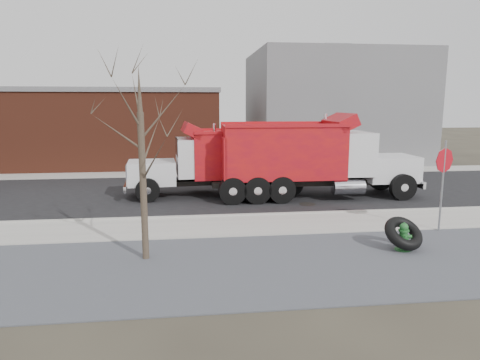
{
  "coord_description": "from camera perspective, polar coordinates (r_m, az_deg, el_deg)",
  "views": [
    {
      "loc": [
        -1.98,
        -14.04,
        4.2
      ],
      "look_at": [
        -0.08,
        1.66,
        1.4
      ],
      "focal_mm": 32.0,
      "sensor_mm": 36.0,
      "label": 1
    }
  ],
  "objects": [
    {
      "name": "gravel_verge",
      "position": [
        11.51,
        3.54,
        -11.3
      ],
      "size": [
        60.0,
        5.0,
        0.03
      ],
      "primitive_type": "cube",
      "color": "slate",
      "rests_on": "ground"
    },
    {
      "name": "sidewalk",
      "position": [
        15.01,
        0.94,
        -6.09
      ],
      "size": [
        60.0,
        2.5,
        0.06
      ],
      "primitive_type": "cube",
      "color": "#9E9B93",
      "rests_on": "ground"
    },
    {
      "name": "truck_tire",
      "position": [
        13.4,
        20.96,
        -6.64
      ],
      "size": [
        1.39,
        1.35,
        0.96
      ],
      "color": "black",
      "rests_on": "ground"
    },
    {
      "name": "dump_truck_red_b",
      "position": [
        19.95,
        -2.4,
        2.88
      ],
      "size": [
        8.03,
        2.84,
        3.37
      ],
      "rotation": [
        0.0,
        0.0,
        3.22
      ],
      "color": "black",
      "rests_on": "ground"
    },
    {
      "name": "stop_sign",
      "position": [
        15.51,
        25.5,
        1.14
      ],
      "size": [
        0.79,
        0.32,
        3.06
      ],
      "rotation": [
        0.0,
        0.0,
        -0.03
      ],
      "color": "gray",
      "rests_on": "ground"
    },
    {
      "name": "dump_truck_red_a",
      "position": [
        19.59,
        9.13,
        3.2
      ],
      "size": [
        9.36,
        2.62,
        3.76
      ],
      "rotation": [
        0.0,
        0.0,
        -0.01
      ],
      "color": "black",
      "rests_on": "ground"
    },
    {
      "name": "far_sidewalk",
      "position": [
        26.44,
        -2.53,
        0.95
      ],
      "size": [
        60.0,
        2.0,
        0.06
      ],
      "primitive_type": "cube",
      "color": "#9E9B93",
      "rests_on": "ground"
    },
    {
      "name": "ground",
      "position": [
        14.78,
        1.07,
        -6.47
      ],
      "size": [
        120.0,
        120.0,
        0.0
      ],
      "primitive_type": "plane",
      "color": "#383328",
      "rests_on": "ground"
    },
    {
      "name": "fire_hydrant",
      "position": [
        13.34,
        20.95,
        -7.24
      ],
      "size": [
        0.48,
        0.47,
        0.85
      ],
      "rotation": [
        0.0,
        0.0,
        -0.14
      ],
      "color": "#286B38",
      "rests_on": "ground"
    },
    {
      "name": "building_brick",
      "position": [
        32.09,
        -21.53,
        6.59
      ],
      "size": [
        20.2,
        8.2,
        5.3
      ],
      "color": "brown",
      "rests_on": "ground"
    },
    {
      "name": "road",
      "position": [
        20.86,
        -1.33,
        -1.55
      ],
      "size": [
        60.0,
        9.4,
        0.02
      ],
      "primitive_type": "cube",
      "color": "black",
      "rests_on": "ground"
    },
    {
      "name": "building_grey",
      "position": [
        33.86,
        12.17,
        9.48
      ],
      "size": [
        12.0,
        10.0,
        8.0
      ],
      "color": "slate",
      "rests_on": "ground"
    },
    {
      "name": "curb",
      "position": [
        16.25,
        0.31,
        -4.74
      ],
      "size": [
        60.0,
        0.15,
        0.11
      ],
      "primitive_type": "cube",
      "color": "#9E9B93",
      "rests_on": "ground"
    },
    {
      "name": "bare_tree",
      "position": [
        11.54,
        -13.03,
        5.29
      ],
      "size": [
        3.2,
        3.2,
        5.2
      ],
      "color": "#382D23",
      "rests_on": "ground"
    }
  ]
}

